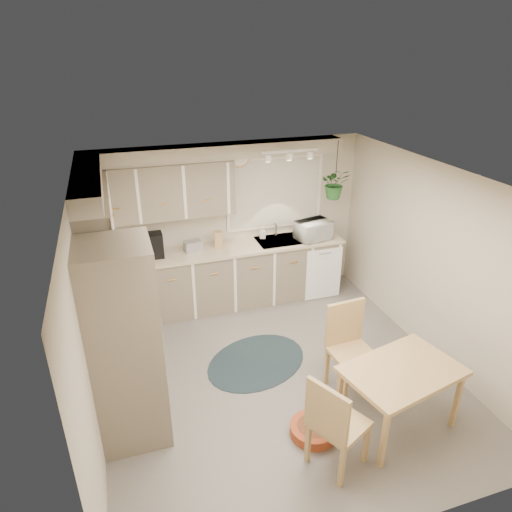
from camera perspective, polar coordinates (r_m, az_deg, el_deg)
The scene contains 35 objects.
floor at distance 5.69m, azimuth 2.67°, elevation -14.58°, with size 4.20×4.20×0.00m, color slate.
ceiling at distance 4.55m, azimuth 3.28°, elevation 9.38°, with size 4.20×4.20×0.00m, color white.
wall_back at distance 6.83m, azimuth -3.28°, elevation 4.21°, with size 4.00×0.04×2.40m, color #BFB49E.
wall_front at distance 3.52m, azimuth 15.84°, elevation -19.80°, with size 4.00×0.04×2.40m, color #BFB49E.
wall_left at distance 4.77m, azimuth -20.37°, elevation -7.30°, with size 0.04×4.20×2.40m, color #BFB49E.
wall_right at distance 5.96m, azimuth 21.26°, elevation -0.81°, with size 0.04×4.20×2.40m, color #BFB49E.
base_cab_left at distance 5.89m, azimuth -16.26°, elevation -8.72°, with size 0.60×1.85×0.90m, color gray.
base_cab_back at distance 6.83m, azimuth -4.10°, elevation -2.73°, with size 3.60×0.60×0.90m, color gray.
counter_left at distance 5.65m, azimuth -16.72°, elevation -4.73°, with size 0.64×1.89×0.04m, color beige.
counter_back at distance 6.62m, azimuth -4.20°, elevation 0.84°, with size 3.64×0.64×0.04m, color beige.
oven_stack at distance 4.52m, azimuth -15.98°, elevation -10.85°, with size 0.65×0.65×2.10m, color gray.
wall_oven_face at distance 4.52m, azimuth -11.89°, elevation -10.30°, with size 0.02×0.56×0.58m, color white.
upper_cab_left at distance 5.40m, azimuth -19.38°, elevation 4.10°, with size 0.35×2.00×0.75m, color gray.
upper_cab_back at distance 6.30m, azimuth -11.90°, elevation 7.91°, with size 2.00×0.35×0.75m, color gray.
soffit_left at distance 5.26m, azimuth -20.39°, elevation 8.89°, with size 0.30×2.00×0.20m, color #BFB49E.
soffit_back at distance 6.33m, azimuth -4.96°, elevation 12.88°, with size 3.60×0.30×0.20m, color #BFB49E.
cooktop at distance 5.14m, azimuth -16.34°, elevation -7.53°, with size 0.52×0.58×0.02m, color white.
range_hood at distance 4.92m, azimuth -17.21°, elevation -3.08°, with size 0.40×0.60×0.14m, color white.
window_blinds at distance 6.87m, azimuth 2.40°, elevation 7.89°, with size 1.40×0.02×1.00m, color silver.
window_frame at distance 6.88m, azimuth 2.37°, elevation 7.91°, with size 1.50×0.02×1.10m, color white.
sink at distance 6.88m, azimuth 3.07°, elevation 1.67°, with size 0.70×0.48×0.10m, color #9DA0A4.
dishwasher_front at distance 7.05m, azimuth 8.45°, elevation -2.25°, with size 0.58×0.01×0.83m, color white.
track_light_bar at distance 6.22m, azimuth 4.22°, elevation 12.96°, with size 0.80×0.04×0.04m, color white.
wall_clock at distance 6.56m, azimuth -2.13°, elevation 12.30°, with size 0.30×0.30×0.03m, color gold.
dining_table at distance 5.07m, azimuth 17.33°, elevation -16.49°, with size 1.14×0.76×0.71m, color tan.
chair_left at distance 4.49m, azimuth 10.38°, elevation -19.59°, with size 0.47×0.47×1.01m, color tan.
chair_back at distance 5.27m, azimuth 12.08°, elevation -11.67°, with size 0.49×0.49×1.05m, color tan.
braided_rug at distance 5.87m, azimuth 0.06°, elevation -13.05°, with size 1.34×1.00×0.01m, color black.
pet_bed at distance 5.00m, azimuth 7.13°, elevation -20.74°, with size 0.48×0.48×0.11m, color #A53721.
microwave at distance 6.89m, azimuth 7.21°, elevation 3.47°, with size 0.51×0.28×0.35m, color white.
soap_bottle at distance 6.90m, azimuth 0.81°, elevation 2.52°, with size 0.08×0.18×0.08m, color white.
hanging_plant at distance 6.82m, azimuth 9.84°, elevation 8.52°, with size 0.41×0.45×0.35m, color #245B24.
coffee_maker at distance 6.42m, azimuth -12.42°, elevation 1.36°, with size 0.19×0.24×0.34m, color black.
toaster at distance 6.53m, azimuth -7.87°, elevation 1.24°, with size 0.25×0.14×0.15m, color #9DA0A4.
knife_block at distance 6.61m, azimuth -4.71°, elevation 2.11°, with size 0.11×0.11×0.24m, color tan.
Camera 1 is at (-1.59, -4.08, 3.63)m, focal length 32.00 mm.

